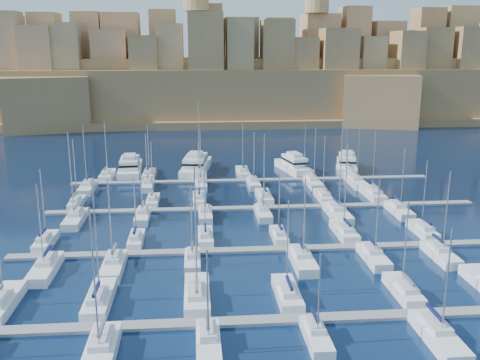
{
  "coord_description": "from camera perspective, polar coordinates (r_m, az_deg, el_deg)",
  "views": [
    {
      "loc": [
        -13.24,
        -89.44,
        31.11
      ],
      "look_at": [
        -5.18,
        6.0,
        6.89
      ],
      "focal_mm": 40.0,
      "sensor_mm": 36.0,
      "label": 1
    }
  ],
  "objects": [
    {
      "name": "sailboat_18",
      "position": [
        80.65,
        -20.03,
        -8.84
      ],
      "size": [
        2.98,
        9.93,
        13.43
      ],
      "color": "white",
      "rests_on": "ground"
    },
    {
      "name": "sailboat_2",
      "position": [
        68.62,
        -4.61,
        -12.09
      ],
      "size": [
        3.14,
        10.46,
        17.44
      ],
      "color": "white",
      "rests_on": "ground"
    },
    {
      "name": "sailboat_13",
      "position": [
        88.15,
        -11.02,
        -6.26
      ],
      "size": [
        2.28,
        7.61,
        11.36
      ],
      "color": "white",
      "rests_on": "ground"
    },
    {
      "name": "sailboat_15",
      "position": [
        88.56,
        4.18,
        -5.93
      ],
      "size": [
        2.25,
        7.49,
        11.52
      ],
      "color": "white",
      "rests_on": "ground"
    },
    {
      "name": "sailboat_21",
      "position": [
        79.22,
        6.64,
        -8.45
      ],
      "size": [
        2.99,
        9.96,
        13.38
      ],
      "color": "white",
      "rests_on": "ground"
    },
    {
      "name": "sailboat_34",
      "position": [
        101.32,
        10.37,
        -3.46
      ],
      "size": [
        3.3,
        10.99,
        18.3
      ],
      "color": "white",
      "rests_on": "ground"
    },
    {
      "name": "sailboat_29",
      "position": [
        115.69,
        14.0,
        -1.45
      ],
      "size": [
        3.0,
        10.02,
        14.3
      ],
      "color": "white",
      "rests_on": "ground"
    },
    {
      "name": "sailboat_8",
      "position": [
        58.78,
        -3.4,
        -16.98
      ],
      "size": [
        2.55,
        8.51,
        11.71
      ],
      "color": "white",
      "rests_on": "ground"
    },
    {
      "name": "ground",
      "position": [
        95.62,
        3.41,
        -4.82
      ],
      "size": [
        600.0,
        600.0,
        0.0
      ],
      "primitive_type": "plane",
      "color": "black",
      "rests_on": "ground"
    },
    {
      "name": "pontoon_near",
      "position": [
        64.85,
        7.8,
        -14.42
      ],
      "size": [
        84.0,
        2.0,
        0.4
      ],
      "primitive_type": "cube",
      "color": "slate",
      "rests_on": "ground"
    },
    {
      "name": "sailboat_16",
      "position": [
        91.83,
        11.08,
        -5.38
      ],
      "size": [
        2.86,
        9.53,
        15.74
      ],
      "color": "white",
      "rests_on": "ground"
    },
    {
      "name": "sailboat_40",
      "position": [
        132.97,
        6.91,
        0.88
      ],
      "size": [
        2.59,
        8.64,
        12.51
      ],
      "color": "white",
      "rests_on": "ground"
    },
    {
      "name": "pontoon_mid_far",
      "position": [
        104.98,
        2.64,
        -2.95
      ],
      "size": [
        84.0,
        2.0,
        0.4
      ],
      "primitive_type": "cube",
      "color": "slate",
      "rests_on": "ground"
    },
    {
      "name": "sailboat_28",
      "position": [
        112.02,
        8.89,
        -1.72
      ],
      "size": [
        2.56,
        8.52,
        13.64
      ],
      "color": "white",
      "rests_on": "ground"
    },
    {
      "name": "motor_yacht_a",
      "position": [
        135.42,
        -11.65,
        1.36
      ],
      "size": [
        5.94,
        17.36,
        5.25
      ],
      "color": "white",
      "rests_on": "ground"
    },
    {
      "name": "sailboat_36",
      "position": [
        132.33,
        -13.99,
        0.5
      ],
      "size": [
        2.81,
        9.38,
        14.05
      ],
      "color": "white",
      "rests_on": "ground"
    },
    {
      "name": "pontoon_mid_near",
      "position": [
        84.43,
        4.57,
        -7.33
      ],
      "size": [
        84.0,
        2.0,
        0.4
      ],
      "primitive_type": "cube",
      "color": "slate",
      "rests_on": "ground"
    },
    {
      "name": "sailboat_33",
      "position": [
        99.8,
        2.48,
        -3.54
      ],
      "size": [
        2.57,
        8.57,
        13.99
      ],
      "color": "white",
      "rests_on": "ground"
    },
    {
      "name": "sailboat_0",
      "position": [
        72.44,
        -24.03,
        -11.9
      ],
      "size": [
        3.0,
        10.0,
        14.8
      ],
      "color": "white",
      "rests_on": "ground"
    },
    {
      "name": "sailboat_12",
      "position": [
        91.12,
        -20.04,
        -6.19
      ],
      "size": [
        2.46,
        8.18,
        12.8
      ],
      "color": "white",
      "rests_on": "ground"
    },
    {
      "name": "sailboat_9",
      "position": [
        60.43,
        8.14,
        -16.18
      ],
      "size": [
        2.31,
        7.7,
        10.7
      ],
      "color": "white",
      "rests_on": "ground"
    },
    {
      "name": "motor_yacht_c",
      "position": [
        135.71,
        5.74,
        1.61
      ],
      "size": [
        7.58,
        15.67,
        5.25
      ],
      "color": "white",
      "rests_on": "ground"
    },
    {
      "name": "sailboat_32",
      "position": [
        99.18,
        -3.73,
        -3.69
      ],
      "size": [
        2.5,
        8.32,
        12.05
      ],
      "color": "white",
      "rests_on": "ground"
    },
    {
      "name": "fortified_city",
      "position": [
        245.6,
        -1.8,
        10.36
      ],
      "size": [
        460.0,
        108.95,
        59.52
      ],
      "color": "brown",
      "rests_on": "ground"
    },
    {
      "name": "sailboat_42",
      "position": [
        121.94,
        -15.94,
        -0.78
      ],
      "size": [
        2.93,
        9.77,
        14.77
      ],
      "color": "white",
      "rests_on": "ground"
    },
    {
      "name": "sailboat_45",
      "position": [
        120.91,
        1.45,
        -0.37
      ],
      "size": [
        2.54,
        8.47,
        12.86
      ],
      "color": "white",
      "rests_on": "ground"
    },
    {
      "name": "sailboat_25",
      "position": [
        108.98,
        -9.28,
        -2.19
      ],
      "size": [
        2.36,
        7.88,
        13.06
      ],
      "color": "white",
      "rests_on": "ground"
    },
    {
      "name": "sailboat_38",
      "position": [
        131.22,
        -4.34,
        0.79
      ],
      "size": [
        3.21,
        10.7,
        18.45
      ],
      "color": "white",
      "rests_on": "ground"
    },
    {
      "name": "sailboat_31",
      "position": [
        99.64,
        -10.34,
        -3.8
      ],
      "size": [
        2.51,
        8.35,
        12.51
      ],
      "color": "white",
      "rests_on": "ground"
    },
    {
      "name": "motor_yacht_b",
      "position": [
        135.56,
        -4.73,
        1.62
      ],
      "size": [
        8.53,
        20.16,
        5.25
      ],
      "color": "white",
      "rests_on": "ground"
    },
    {
      "name": "sailboat_35",
      "position": [
        105.84,
        16.61,
        -3.1
      ],
      "size": [
        2.8,
        9.32,
        13.16
      ],
      "color": "white",
      "rests_on": "ground"
    },
    {
      "name": "sailboat_20",
      "position": [
        78.86,
        -5.09,
        -8.54
      ],
      "size": [
        2.27,
        7.57,
        12.31
      ],
      "color": "white",
      "rests_on": "ground"
    },
    {
      "name": "sailboat_41",
      "position": [
        135.66,
        11.25,
        0.98
      ],
      "size": [
        2.71,
        9.04,
        14.63
      ],
      "color": "white",
      "rests_on": "ground"
    },
    {
      "name": "sailboat_43",
      "position": [
        120.85,
        -9.81,
        -0.58
      ],
      "size": [
        2.45,
        8.16,
        12.75
      ],
      "color": "white",
      "rests_on": "ground"
    },
    {
      "name": "sailboat_26",
      "position": [
        108.99,
        -4.36,
        -2.04
      ],
      "size": [
        2.6,
        8.66,
        12.75
      ],
      "color": "white",
      "rests_on": "ground"
    },
    {
      "name": "sailboat_14",
      "position": [
        87.85,
        -3.71,
        -6.08
      ],
      "size": [
        2.45,
        8.16,
        12.23
      ],
      "color": "white",
      "rests_on": "ground"
    },
    {
      "name": "sailboat_27",
      "position": [
        110.25,
        2.59,
        -1.81
      ],
      "size": [
        2.84,
        9.48,
        14.04
      ],
      "color": "white",
      "rests_on": "ground"
    },
    {
      "name": "sailboat_3",
      "position": [
        69.04,
        5.07,
        -11.97
      ],
      "size": [
        2.79,
        9.31,
        13.14
      ],
      "color": "white",
      "rests_on": "ground"
    },
    {
      "name": "sailboat_17",
      "position": [
        95.89,
        18.92,
        -5.08
      ],
      "size": [
        2.56,
        8.53,
        12.95
      ],
      "color": "white",
      "rests_on": "ground"
    },
    {
      "name": "sailboat_7",
      "position": [
        58.94,
        -14.62,
        -17.3
      ],
      "size": [
        3.03,
        10.11,
        16.67
      ],
      "color": "white",
      "rests_on": "ground"
    },
    {
      "name": "sailboat_39",
      "position": [
        131.29,
        0.3,
        0.82
      ],
      "size": [
        2.94,
        9.8,
        14.47
      ],
      "color": "white",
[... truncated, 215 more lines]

